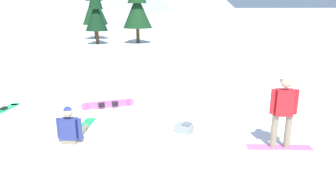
# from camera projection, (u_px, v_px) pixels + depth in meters

# --- Properties ---
(ground_plane) EXTENTS (800.00, 800.00, 0.00)m
(ground_plane) POSITION_uv_depth(u_px,v_px,m) (184.00, 170.00, 6.36)
(ground_plane) COLOR white
(snowboarder_foreground) EXTENTS (1.55, 0.51, 1.73)m
(snowboarder_foreground) POSITION_uv_depth(u_px,v_px,m) (283.00, 112.00, 7.11)
(snowboarder_foreground) COLOR pink
(snowboarder_foreground) RESTS_ON ground_plane
(snowboarder_midground) EXTENTS (0.77, 1.83, 0.94)m
(snowboarder_midground) POSITION_uv_depth(u_px,v_px,m) (72.00, 128.00, 7.74)
(snowboarder_midground) COLOR gray
(snowboarder_midground) RESTS_ON ground_plane
(loose_snowboard_near_right) EXTENTS (1.72, 0.43, 0.27)m
(loose_snowboard_near_right) POSITION_uv_depth(u_px,v_px,m) (108.00, 104.00, 10.17)
(loose_snowboard_near_right) COLOR pink
(loose_snowboard_near_right) RESTS_ON ground_plane
(backpack_grey) EXTENTS (0.55, 0.52, 0.27)m
(backpack_grey) POSITION_uv_depth(u_px,v_px,m) (184.00, 128.00, 8.26)
(backpack_grey) COLOR gray
(backpack_grey) RESTS_ON ground_plane
(pine_tree_slender) EXTENTS (2.59, 2.59, 6.10)m
(pine_tree_slender) POSITION_uv_depth(u_px,v_px,m) (137.00, 5.00, 26.99)
(pine_tree_slender) COLOR #472D19
(pine_tree_slender) RESTS_ON ground_plane
(pine_tree_twin) EXTENTS (1.93, 1.93, 5.25)m
(pine_tree_twin) POSITION_uv_depth(u_px,v_px,m) (96.00, 11.00, 26.40)
(pine_tree_twin) COLOR #472D19
(pine_tree_twin) RESTS_ON ground_plane
(pine_tree_tall) EXTENTS (2.52, 2.52, 6.54)m
(pine_tree_tall) POSITION_uv_depth(u_px,v_px,m) (94.00, 2.00, 30.39)
(pine_tree_tall) COLOR #472D19
(pine_tree_tall) RESTS_ON ground_plane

